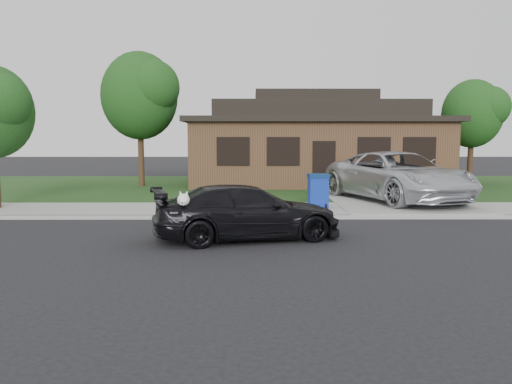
{
  "coord_description": "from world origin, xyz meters",
  "views": [
    {
      "loc": [
        0.88,
        -10.98,
        2.3
      ],
      "look_at": [
        0.94,
        0.64,
        1.1
      ],
      "focal_mm": 35.0,
      "sensor_mm": 36.0,
      "label": 1
    }
  ],
  "objects": [
    {
      "name": "driveway",
      "position": [
        6.0,
        10.0,
        0.07
      ],
      "size": [
        4.5,
        13.0,
        0.14
      ],
      "primitive_type": "cube",
      "color": "gray",
      "rests_on": "ground"
    },
    {
      "name": "curb",
      "position": [
        0.0,
        3.5,
        0.06
      ],
      "size": [
        60.0,
        0.12,
        0.12
      ],
      "primitive_type": "cube",
      "color": "gray",
      "rests_on": "ground"
    },
    {
      "name": "tree_1",
      "position": [
        12.14,
        14.4,
        3.71
      ],
      "size": [
        3.15,
        3.0,
        5.25
      ],
      "color": "#332114",
      "rests_on": "ground"
    },
    {
      "name": "sidewalk",
      "position": [
        0.0,
        5.0,
        0.06
      ],
      "size": [
        60.0,
        3.0,
        0.12
      ],
      "primitive_type": "cube",
      "color": "gray",
      "rests_on": "ground"
    },
    {
      "name": "house",
      "position": [
        4.0,
        15.0,
        2.13
      ],
      "size": [
        12.6,
        8.6,
        4.65
      ],
      "color": "#422B1C",
      "rests_on": "ground"
    },
    {
      "name": "recycling_bin",
      "position": [
        3.0,
        5.17,
        0.68
      ],
      "size": [
        0.69,
        0.72,
        1.1
      ],
      "rotation": [
        0.0,
        0.0,
        0.04
      ],
      "color": "navy",
      "rests_on": "sidewalk"
    },
    {
      "name": "lawn",
      "position": [
        0.0,
        13.0,
        0.07
      ],
      "size": [
        60.0,
        13.0,
        0.13
      ],
      "primitive_type": "cube",
      "color": "#193814",
      "rests_on": "ground"
    },
    {
      "name": "minivan",
      "position": [
        6.09,
        6.91,
        1.02
      ],
      "size": [
        4.85,
        6.97,
        1.77
      ],
      "primitive_type": "imported",
      "rotation": [
        0.0,
        0.0,
        0.33
      ],
      "color": "silver",
      "rests_on": "driveway"
    },
    {
      "name": "ground",
      "position": [
        0.0,
        0.0,
        0.0
      ],
      "size": [
        120.0,
        120.0,
        0.0
      ],
      "primitive_type": "plane",
      "color": "black",
      "rests_on": "ground"
    },
    {
      "name": "sedan",
      "position": [
        0.74,
        0.53,
        0.64
      ],
      "size": [
        4.7,
        2.83,
        1.27
      ],
      "rotation": [
        0.0,
        0.0,
        1.83
      ],
      "color": "black",
      "rests_on": "ground"
    },
    {
      "name": "tree_0",
      "position": [
        -4.34,
        12.88,
        4.48
      ],
      "size": [
        3.78,
        3.6,
        6.34
      ],
      "color": "#332114",
      "rests_on": "ground"
    }
  ]
}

